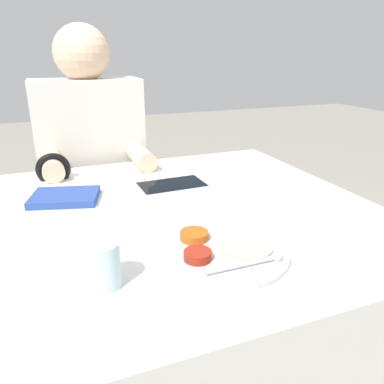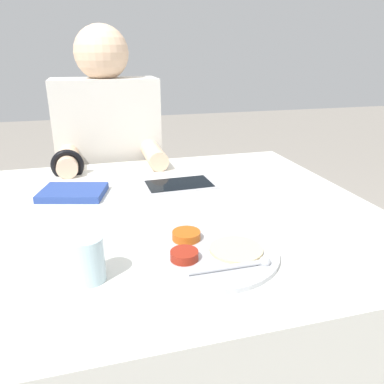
# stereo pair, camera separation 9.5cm
# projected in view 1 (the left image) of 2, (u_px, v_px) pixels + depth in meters

# --- Properties ---
(dining_table) EXTENTS (1.08, 1.00, 0.71)m
(dining_table) POSITION_uv_depth(u_px,v_px,m) (175.00, 319.00, 1.12)
(dining_table) COLOR silver
(dining_table) RESTS_ON ground_plane
(thali_tray) EXTENTS (0.28, 0.28, 0.03)m
(thali_tray) POSITION_uv_depth(u_px,v_px,m) (221.00, 250.00, 0.78)
(thali_tray) COLOR #B7BABF
(thali_tray) RESTS_ON dining_table
(red_notebook) EXTENTS (0.21, 0.18, 0.02)m
(red_notebook) POSITION_uv_depth(u_px,v_px,m) (65.00, 198.00, 1.06)
(red_notebook) COLOR silver
(red_notebook) RESTS_ON dining_table
(tablet_device) EXTENTS (0.23, 0.14, 0.01)m
(tablet_device) POSITION_uv_depth(u_px,v_px,m) (172.00, 185.00, 1.17)
(tablet_device) COLOR #B7B7BC
(tablet_device) RESTS_ON dining_table
(person_diner) EXTENTS (0.41, 0.42, 1.21)m
(person_diner) POSITION_uv_depth(u_px,v_px,m) (95.00, 189.00, 1.57)
(person_diner) COLOR black
(person_diner) RESTS_ON ground_plane
(drinking_glass) EXTENTS (0.06, 0.06, 0.09)m
(drinking_glass) POSITION_uv_depth(u_px,v_px,m) (104.00, 265.00, 0.66)
(drinking_glass) COLOR silver
(drinking_glass) RESTS_ON dining_table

